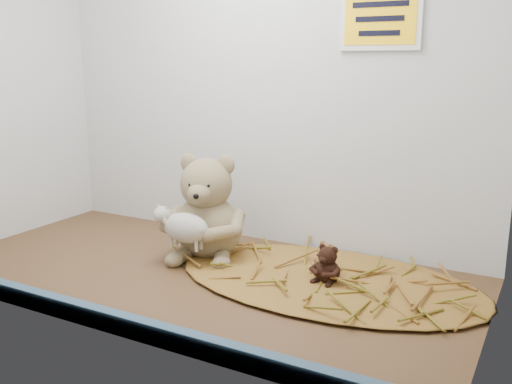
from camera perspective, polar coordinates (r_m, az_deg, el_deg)
The scene contains 8 objects.
alcove_shell at distance 126.43cm, azimuth -4.14°, elevation 12.46°, with size 120.40×60.20×90.40cm.
front_rail at distance 106.59cm, azimuth -15.01°, elevation -12.11°, with size 119.28×2.20×3.60cm, color #3C5873.
straw_bed at distance 123.77cm, azimuth 7.04°, elevation -8.67°, with size 68.21×39.61×1.32cm, color brown.
main_teddy at distance 135.69cm, azimuth -4.88°, elevation -1.41°, with size 20.06×21.18×24.88cm, color #94865B, non-canonical shape.
toy_lamb at distance 129.43cm, azimuth -7.03°, elevation -3.56°, with size 14.74×8.99×9.52cm, color beige, non-canonical shape.
mini_teddy_tan at distance 124.30cm, azimuth 7.01°, elevation -6.47°, with size 5.81×6.13×7.20cm, color brown, non-canonical shape.
mini_teddy_brown at distance 120.07cm, azimuth 7.19°, elevation -6.99°, with size 6.48×6.84×8.03cm, color black, non-canonical shape.
wall_sign at distance 132.76cm, azimuth 12.34°, elevation 16.55°, with size 16.00×1.20×11.00cm, color yellow.
Camera 1 is at (68.16, -97.48, 46.51)cm, focal length 40.00 mm.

